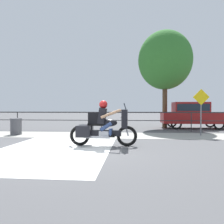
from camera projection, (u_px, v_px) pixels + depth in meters
The scene contains 9 objects.
ground_plane at pixel (79, 148), 7.24m from camera, with size 120.00×120.00×0.00m, color #4C4C4F.
sidewalk_band at pixel (96, 135), 10.63m from camera, with size 44.00×2.40×0.01m, color #99968E.
crosswalk_band at pixel (56, 149), 7.11m from camera, with size 3.60×6.00×0.01m, color silver.
fence_railing at pixel (101, 116), 12.69m from camera, with size 36.00×0.05×1.10m.
motorcycle at pixel (103, 126), 7.60m from camera, with size 2.37×0.76×1.59m.
parked_car at pixel (193, 114), 14.09m from camera, with size 4.11×1.64×1.70m.
trash_bin at pixel (16, 126), 10.83m from camera, with size 0.56×0.56×0.81m.
street_sign at pixel (201, 106), 10.41m from camera, with size 0.77×0.06×2.23m.
tree_behind_sign at pixel (165, 60), 14.53m from camera, with size 3.55×3.55×6.47m.
Camera 1 is at (1.73, -7.10, 1.33)m, focal length 35.00 mm.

